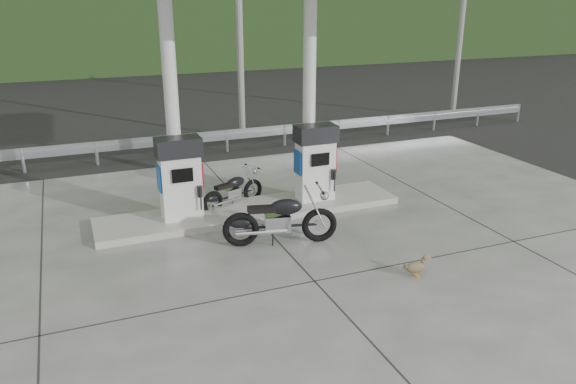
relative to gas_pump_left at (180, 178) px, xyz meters
name	(u,v)px	position (x,y,z in m)	size (l,w,h in m)	color
ground	(293,259)	(1.60, -2.50, -1.07)	(160.00, 160.00, 0.00)	black
forecourt_apron	(293,258)	(1.60, -2.50, -1.06)	(18.00, 14.00, 0.02)	slate
pump_island	(252,210)	(1.60, 0.00, -0.98)	(7.00, 1.40, 0.15)	#98968D
gas_pump_left	(180,178)	(0.00, 0.00, 0.00)	(0.95, 0.55, 1.80)	white
gas_pump_right	(315,163)	(3.20, 0.00, 0.00)	(0.95, 0.55, 1.80)	white
canopy_column_left	(171,101)	(0.00, 0.40, 1.60)	(0.30, 0.30, 5.00)	white
canopy_column_right	(309,92)	(3.20, 0.40, 1.60)	(0.30, 0.30, 5.00)	white
guardrail	(196,133)	(1.60, 5.50, -0.36)	(26.00, 0.16, 1.42)	#989A9F
road	(175,131)	(1.60, 9.00, -1.07)	(60.00, 7.00, 0.01)	black
utility_pole_b	(239,20)	(3.60, 7.00, 2.93)	(0.22, 0.22, 8.00)	gray
utility_pole_c	(462,16)	(12.60, 7.00, 2.93)	(0.22, 0.22, 8.00)	gray
tree_band	(115,24)	(1.60, 27.50, 1.93)	(80.00, 6.00, 6.00)	black
forested_hills	(90,39)	(1.60, 57.50, -1.07)	(100.00, 40.00, 140.00)	black
motorcycle_left	(233,191)	(1.33, 0.56, -0.66)	(1.66, 0.52, 0.79)	black
motorcycle_right	(280,220)	(1.62, -1.78, -0.54)	(2.17, 0.69, 1.03)	black
duck	(415,268)	(3.36, -4.00, -0.88)	(0.46, 0.13, 0.33)	brown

